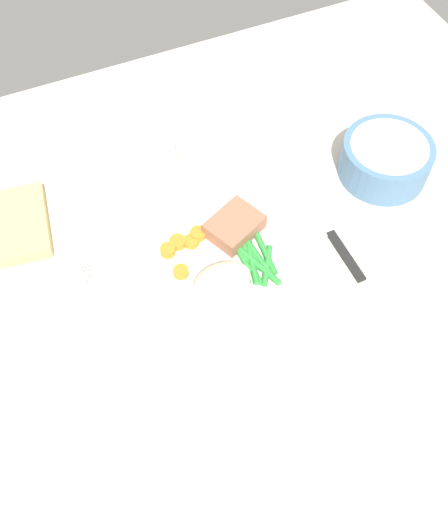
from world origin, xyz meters
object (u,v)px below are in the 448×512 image
napkin (1,228)px  fork (102,313)px  dinner_plate (224,263)px  salad_bowl (386,158)px  meat_portion (234,226)px  knife (327,229)px  water_glass (202,154)px

napkin → fork: bearing=-63.3°
napkin → dinner_plate: bearing=-34.0°
fork → salad_bowl: size_ratio=1.22×
meat_portion → salad_bowl: (26.14, 2.07, 0.46)cm
knife → water_glass: water_glass is taller
dinner_plate → napkin: 32.73cm
meat_portion → napkin: bearing=154.6°
salad_bowl → water_glass: bearing=154.7°
fork → napkin: napkin is taller
fork → knife: knife is taller
fork → water_glass: (22.00, 18.08, 3.33)cm
meat_portion → salad_bowl: 26.22cm
knife → dinner_plate: bearing=-177.3°
meat_portion → knife: (13.05, -4.13, -2.68)cm
meat_portion → fork: (-21.08, -4.10, -2.68)cm
meat_portion → fork: size_ratio=0.44×
salad_bowl → napkin: size_ratio=1.03×
salad_bowl → napkin: bearing=167.7°
knife → water_glass: 22.05cm
water_glass → napkin: size_ratio=0.62×
fork → napkin: size_ratio=1.25×
fork → water_glass: water_glass is taller
dinner_plate → fork: 17.80cm
knife → napkin: bearing=160.6°
fork → knife: (34.13, -0.03, -0.00)cm
meat_portion → water_glass: (0.92, 13.98, 0.65)cm
water_glass → salad_bowl: water_glass is taller
fork → dinner_plate: bearing=3.7°
dinner_plate → meat_portion: size_ratio=3.33×
meat_portion → water_glass: water_glass is taller
fork → knife: 34.13cm
dinner_plate → napkin: bearing=146.0°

